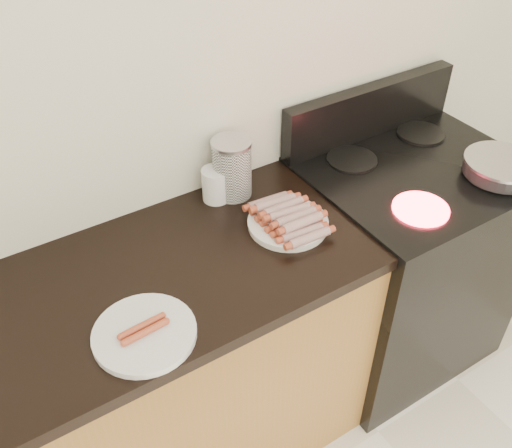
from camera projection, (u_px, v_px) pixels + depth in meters
wall_back at (167, 84)px, 1.64m from camera, size 4.00×0.04×2.60m
stove at (400, 263)px, 2.29m from camera, size 0.76×0.65×0.91m
stove_panel at (370, 110)px, 2.12m from camera, size 0.76×0.06×0.20m
burner_near_left at (421, 209)px, 1.81m from camera, size 0.18×0.18×0.01m
burner_near_right at (493, 176)px, 1.95m from camera, size 0.18×0.18×0.01m
burner_far_left at (352, 159)px, 2.03m from camera, size 0.18×0.18×0.01m
burner_far_right at (421, 133)px, 2.17m from camera, size 0.18×0.18×0.01m
frying_pan at (503, 167)px, 1.94m from camera, size 0.26×0.45×0.05m
main_plate at (288, 224)px, 1.76m from camera, size 0.31×0.31×0.02m
side_plate at (145, 334)px, 1.43m from camera, size 0.28×0.28×0.02m
hotdog_pile at (288, 216)px, 1.74m from camera, size 0.14×0.26×0.05m
plain_sausages at (144, 329)px, 1.42m from camera, size 0.12×0.05×0.02m
canister at (232, 168)px, 1.84m from camera, size 0.13×0.13×0.20m
mug at (216, 185)px, 1.85m from camera, size 0.10×0.10×0.11m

